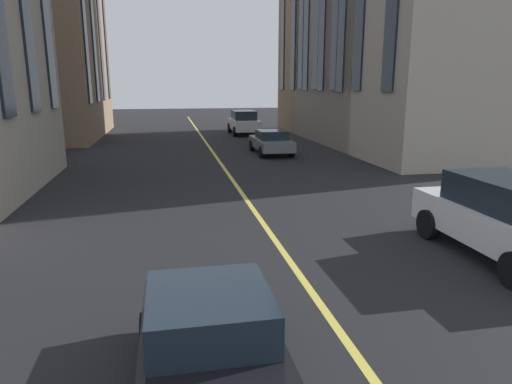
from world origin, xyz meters
name	(u,v)px	position (x,y,z in m)	size (l,w,h in m)	color
lane_centre_line	(236,185)	(20.00, 0.00, 0.00)	(80.00, 0.16, 0.01)	#D8C64C
car_white_parked_b	(244,122)	(38.70, -3.46, 0.97)	(4.70, 2.14, 1.88)	silver
car_white_oncoming	(506,217)	(11.10, -4.90, 0.97)	(4.70, 2.14, 1.88)	silver
car_black_far	(211,348)	(7.51, 2.19, 0.70)	(3.90, 1.89, 1.40)	black
car_grey_trailing	(271,142)	(27.92, -3.25, 0.70)	(4.40, 1.95, 1.37)	slate
building_left_far	(24,3)	(39.80, 12.30, 9.63)	(14.51, 9.72, 19.25)	#846B51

